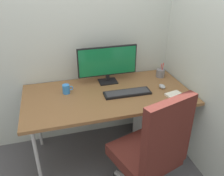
# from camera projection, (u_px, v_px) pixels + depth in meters

# --- Properties ---
(ground_plane) EXTENTS (8.00, 8.00, 0.00)m
(ground_plane) POSITION_uv_depth(u_px,v_px,m) (108.00, 151.00, 2.69)
(ground_plane) COLOR #4C4C51
(wall_back) EXTENTS (3.28, 0.04, 2.80)m
(wall_back) POSITION_uv_depth(u_px,v_px,m) (96.00, 18.00, 2.42)
(wall_back) COLOR #B7C1BC
(wall_back) RESTS_ON ground_plane
(wall_side_right) EXTENTS (0.04, 2.47, 2.80)m
(wall_side_right) POSITION_uv_depth(u_px,v_px,m) (209.00, 28.00, 2.04)
(wall_side_right) COLOR #B7C1BC
(wall_side_right) RESTS_ON ground_plane
(desk) EXTENTS (1.65, 0.84, 0.75)m
(desk) POSITION_uv_depth(u_px,v_px,m) (108.00, 97.00, 2.36)
(desk) COLOR brown
(desk) RESTS_ON ground_plane
(office_chair) EXTENTS (0.62, 0.61, 1.12)m
(office_chair) POSITION_uv_depth(u_px,v_px,m) (152.00, 150.00, 1.85)
(office_chair) COLOR black
(office_chair) RESTS_ON ground_plane
(filing_cabinet) EXTENTS (0.39, 0.46, 0.62)m
(filing_cabinet) POSITION_uv_depth(u_px,v_px,m) (156.00, 120.00, 2.69)
(filing_cabinet) COLOR silver
(filing_cabinet) RESTS_ON ground_plane
(monitor) EXTENTS (0.64, 0.16, 0.40)m
(monitor) POSITION_uv_depth(u_px,v_px,m) (108.00, 63.00, 2.47)
(monitor) COLOR black
(monitor) RESTS_ON desk
(keyboard) EXTENTS (0.47, 0.15, 0.02)m
(keyboard) POSITION_uv_depth(u_px,v_px,m) (127.00, 93.00, 2.32)
(keyboard) COLOR black
(keyboard) RESTS_ON desk
(mouse) EXTENTS (0.06, 0.09, 0.04)m
(mouse) POSITION_uv_depth(u_px,v_px,m) (162.00, 86.00, 2.43)
(mouse) COLOR #9EA0A5
(mouse) RESTS_ON desk
(pen_holder) EXTENTS (0.09, 0.09, 0.17)m
(pen_holder) POSITION_uv_depth(u_px,v_px,m) (160.00, 73.00, 2.67)
(pen_holder) COLOR slate
(pen_holder) RESTS_ON desk
(notebook) EXTENTS (0.20, 0.24, 0.02)m
(notebook) POSITION_uv_depth(u_px,v_px,m) (178.00, 97.00, 2.25)
(notebook) COLOR silver
(notebook) RESTS_ON desk
(coffee_mug) EXTENTS (0.11, 0.07, 0.09)m
(coffee_mug) POSITION_uv_depth(u_px,v_px,m) (66.00, 89.00, 2.32)
(coffee_mug) COLOR #337FD8
(coffee_mug) RESTS_ON desk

